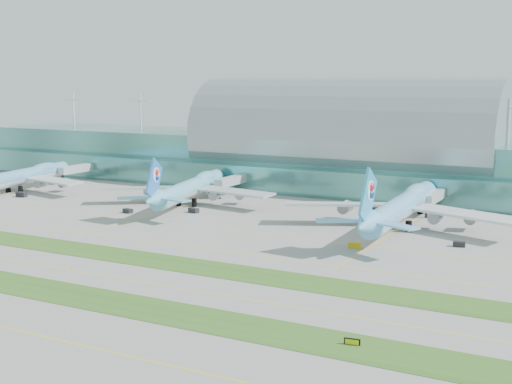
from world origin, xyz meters
The scene contains 16 objects.
ground centered at (0.00, 0.00, 0.00)m, with size 700.00×700.00×0.00m, color gray.
terminal centered at (0.01, 128.79, 14.23)m, with size 340.00×69.10×36.00m.
grass_strip_near centered at (0.00, -28.00, 0.04)m, with size 420.00×12.00×0.08m, color #2D591E.
grass_strip_far centered at (0.00, 2.00, 0.04)m, with size 420.00×12.00×0.08m, color #2D591E.
taxiline_b centered at (0.00, -14.00, 0.01)m, with size 420.00×0.35×0.01m, color yellow.
taxiline_c centered at (0.00, 18.00, 0.01)m, with size 420.00×0.35×0.01m, color yellow.
taxiline_d centered at (0.00, 40.00, 0.01)m, with size 420.00×0.35×0.01m, color yellow.
airliner_a centered at (-107.35, 63.83, 5.93)m, with size 60.68×69.58×19.21m.
airliner_b centered at (-33.98, 70.63, 6.03)m, with size 60.85×70.17×19.54m.
airliner_c centered at (41.70, 66.61, 6.68)m, with size 69.26×78.67×21.65m.
gse_b centered at (-96.92, 54.10, 0.91)m, with size 3.72×2.15×1.81m, color black.
gse_c centered at (-42.96, 47.59, 0.67)m, with size 3.27×1.82×1.34m, color black.
gse_d centered at (-24.51, 58.05, 0.76)m, with size 3.60×1.78×1.52m, color black.
gse_e centered at (38.63, 36.47, 0.70)m, with size 3.19×1.47×1.40m, color #C59C0B.
gse_f centered at (61.73, 50.64, 0.69)m, with size 3.03×1.74×1.38m, color black.
taxiway_sign_east centered at (61.88, -27.18, 0.56)m, with size 2.69×0.63×1.14m.
Camera 1 is at (100.26, -131.52, 42.66)m, focal length 50.00 mm.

